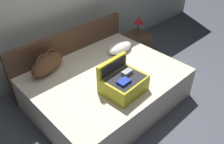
# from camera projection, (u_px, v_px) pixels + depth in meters

# --- Properties ---
(ground_plane) EXTENTS (12.00, 12.00, 0.00)m
(ground_plane) POSITION_uv_depth(u_px,v_px,m) (126.00, 114.00, 3.30)
(ground_plane) COLOR #4C515B
(bed) EXTENTS (2.05, 1.61, 0.49)m
(bed) POSITION_uv_depth(u_px,v_px,m) (106.00, 88.00, 3.39)
(bed) COLOR beige
(bed) RESTS_ON ground
(headboard) EXTENTS (2.10, 0.08, 0.87)m
(headboard) POSITION_uv_depth(u_px,v_px,m) (71.00, 55.00, 3.78)
(headboard) COLOR #4C3323
(headboard) RESTS_ON ground
(hard_case_large) EXTENTS (0.53, 0.47, 0.39)m
(hard_case_large) POSITION_uv_depth(u_px,v_px,m) (123.00, 82.00, 2.88)
(hard_case_large) COLOR gold
(hard_case_large) RESTS_ON bed
(duffel_bag) EXTENTS (0.61, 0.40, 0.32)m
(duffel_bag) POSITION_uv_depth(u_px,v_px,m) (47.00, 64.00, 3.21)
(duffel_bag) COLOR brown
(duffel_bag) RESTS_ON bed
(pillow_near_headboard) EXTENTS (0.46, 0.26, 0.14)m
(pillow_near_headboard) POSITION_uv_depth(u_px,v_px,m) (120.00, 48.00, 3.71)
(pillow_near_headboard) COLOR white
(pillow_near_headboard) RESTS_ON bed
(nightstand) EXTENTS (0.44, 0.40, 0.46)m
(nightstand) POSITION_uv_depth(u_px,v_px,m) (137.00, 45.00, 4.46)
(nightstand) COLOR #4C3323
(nightstand) RESTS_ON ground
(table_lamp) EXTENTS (0.16, 0.16, 0.34)m
(table_lamp) POSITION_uv_depth(u_px,v_px,m) (139.00, 21.00, 4.17)
(table_lamp) COLOR #3F3833
(table_lamp) RESTS_ON nightstand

